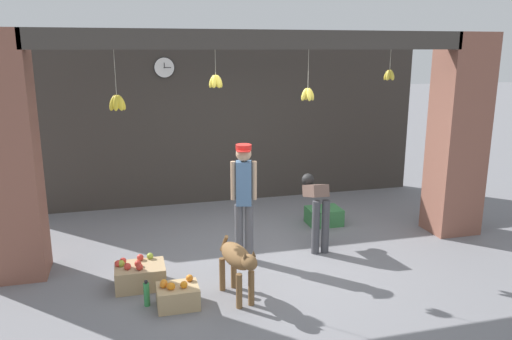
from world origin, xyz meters
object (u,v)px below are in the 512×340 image
object	(u,v)px
fruit_crate_oranges	(178,295)
produce_box_green	(324,216)
fruit_crate_apples	(140,275)
dog	(238,260)
worker_stooping	(316,204)
shopkeeper	(244,194)
wall_clock	(164,68)
water_bottle	(147,294)

from	to	relation	value
fruit_crate_oranges	produce_box_green	distance (m)	3.32
fruit_crate_apples	produce_box_green	distance (m)	3.32
dog	worker_stooping	xyz separation A→B (m)	(1.41, 1.20, 0.18)
shopkeeper	dog	bearing A→B (deg)	86.67
wall_clock	worker_stooping	bearing A→B (deg)	-54.18
shopkeeper	fruit_crate_oranges	world-z (taller)	shopkeeper
water_bottle	wall_clock	world-z (taller)	wall_clock
fruit_crate_apples	produce_box_green	size ratio (longest dim) A/B	1.10
dog	wall_clock	xyz separation A→B (m)	(-0.43, 3.74, 1.99)
fruit_crate_apples	water_bottle	bearing A→B (deg)	-83.58
shopkeeper	water_bottle	size ratio (longest dim) A/B	5.30
dog	fruit_crate_apples	world-z (taller)	dog
dog	water_bottle	bearing A→B (deg)	-107.72
fruit_crate_apples	produce_box_green	world-z (taller)	fruit_crate_apples
worker_stooping	fruit_crate_oranges	world-z (taller)	worker_stooping
dog	wall_clock	bearing A→B (deg)	174.41
wall_clock	fruit_crate_apples	bearing A→B (deg)	-101.54
fruit_crate_oranges	wall_clock	size ratio (longest dim) A/B	1.29
worker_stooping	wall_clock	distance (m)	3.62
shopkeeper	fruit_crate_apples	size ratio (longest dim) A/B	2.71
dog	wall_clock	size ratio (longest dim) A/B	2.53
dog	water_bottle	world-z (taller)	dog
dog	shopkeeper	world-z (taller)	shopkeeper
dog	fruit_crate_oranges	world-z (taller)	dog
water_bottle	wall_clock	bearing A→B (deg)	80.85
fruit_crate_apples	dog	bearing A→B (deg)	-29.15
dog	shopkeeper	bearing A→B (deg)	150.65
water_bottle	fruit_crate_apples	bearing A→B (deg)	96.42
shopkeeper	fruit_crate_apples	distance (m)	1.65
worker_stooping	wall_clock	bearing A→B (deg)	128.55
fruit_crate_apples	water_bottle	size ratio (longest dim) A/B	1.96
shopkeeper	fruit_crate_oranges	xyz separation A→B (m)	(-1.00, -1.03, -0.80)
worker_stooping	produce_box_green	xyz separation A→B (m)	(0.49, 0.88, -0.52)
shopkeeper	water_bottle	xyz separation A→B (m)	(-1.33, -0.94, -0.79)
shopkeeper	fruit_crate_apples	bearing A→B (deg)	31.51
wall_clock	water_bottle	bearing A→B (deg)	-99.15
wall_clock	shopkeeper	bearing A→B (deg)	-74.57
worker_stooping	fruit_crate_apples	world-z (taller)	worker_stooping
dog	produce_box_green	distance (m)	2.84
shopkeeper	water_bottle	distance (m)	1.81
shopkeeper	produce_box_green	size ratio (longest dim) A/B	2.97
fruit_crate_oranges	water_bottle	size ratio (longest dim) A/B	1.53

